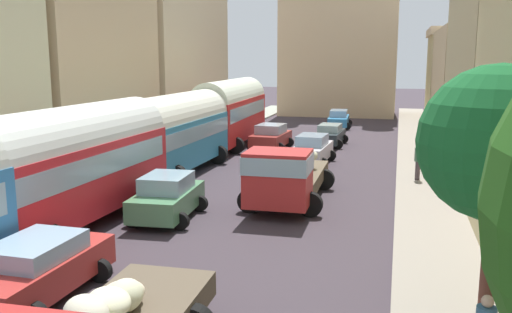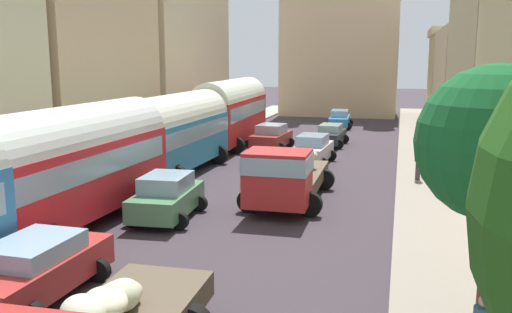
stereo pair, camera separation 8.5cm
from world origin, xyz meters
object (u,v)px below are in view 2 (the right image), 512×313
at_px(parked_bus_1, 71,161).
at_px(car_2, 340,119).
at_px(pedestrian_1, 438,157).
at_px(car_4, 167,197).
at_px(car_5, 271,137).
at_px(car_3, 36,268).
at_px(cargo_truck_1, 286,175).
at_px(pedestrian_3, 418,160).
at_px(car_0, 312,150).
at_px(parked_bus_2, 176,130).
at_px(car_1, 330,135).
at_px(parked_bus_3, 231,109).

relative_size(parked_bus_1, car_2, 2.26).
distance_m(parked_bus_1, pedestrian_1, 16.77).
bearing_deg(car_4, car_5, 89.53).
bearing_deg(car_5, parked_bus_1, -99.40).
height_order(parked_bus_1, car_3, parked_bus_1).
height_order(cargo_truck_1, car_4, cargo_truck_1).
bearing_deg(pedestrian_3, pedestrian_1, 53.31).
xyz_separation_m(parked_bus_1, car_0, (6.14, 13.04, -1.46)).
distance_m(cargo_truck_1, car_3, 10.50).
bearing_deg(parked_bus_2, car_5, 70.97).
distance_m(car_1, car_5, 4.10).
xyz_separation_m(parked_bus_2, car_0, (6.14, 4.04, -1.36)).
relative_size(parked_bus_1, car_5, 2.48).
relative_size(parked_bus_3, car_5, 2.58).
bearing_deg(car_4, car_1, 78.80).
distance_m(car_0, pedestrian_3, 6.27).
relative_size(cargo_truck_1, car_1, 1.81).
bearing_deg(car_1, parked_bus_1, -107.84).
bearing_deg(car_3, pedestrian_3, 59.04).
height_order(car_0, car_4, car_4).
bearing_deg(car_2, parked_bus_3, -118.41).
xyz_separation_m(car_1, pedestrian_3, (5.25, -9.70, 0.36)).
bearing_deg(car_4, pedestrian_1, 44.40).
xyz_separation_m(car_1, car_2, (-0.43, 9.28, 0.02)).
bearing_deg(parked_bus_3, car_1, 13.86).
bearing_deg(cargo_truck_1, parked_bus_2, 144.34).
height_order(parked_bus_1, pedestrian_3, parked_bus_1).
height_order(parked_bus_3, pedestrian_3, parked_bus_3).
relative_size(car_1, pedestrian_1, 2.18).
distance_m(parked_bus_3, car_5, 3.35).
xyz_separation_m(parked_bus_3, car_4, (2.73, -16.42, -1.57)).
bearing_deg(cargo_truck_1, car_1, 90.70).
bearing_deg(parked_bus_1, car_0, 64.79).
bearing_deg(parked_bus_3, car_5, -13.63).
relative_size(car_1, car_3, 0.93).
relative_size(cargo_truck_1, car_4, 1.87).
relative_size(parked_bus_3, pedestrian_3, 5.22).
height_order(parked_bus_3, car_0, parked_bus_3).
bearing_deg(pedestrian_3, car_3, -120.96).
distance_m(cargo_truck_1, car_5, 13.46).
relative_size(cargo_truck_1, car_5, 1.87).
distance_m(parked_bus_1, car_1, 20.60).
relative_size(cargo_truck_1, car_3, 1.69).
bearing_deg(pedestrian_1, cargo_truck_1, -131.54).
xyz_separation_m(parked_bus_3, pedestrian_3, (11.54, -8.14, -1.30)).
relative_size(parked_bus_1, car_1, 2.40).
bearing_deg(pedestrian_1, car_0, 163.27).
height_order(car_0, car_5, car_0).
bearing_deg(cargo_truck_1, car_3, -112.71).
relative_size(parked_bus_1, parked_bus_3, 0.96).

